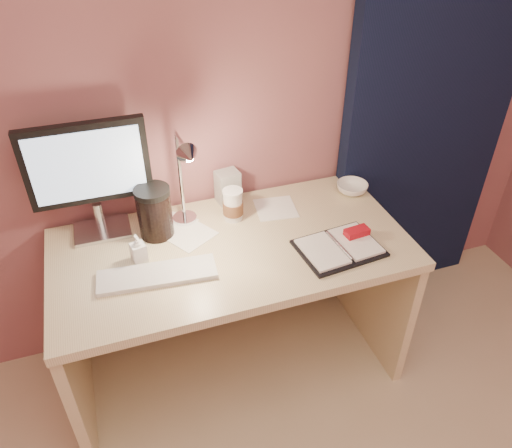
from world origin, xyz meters
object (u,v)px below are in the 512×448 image
object	(u,v)px
keyboard	(157,275)
desk_lamp	(183,178)
desk	(228,276)
lotion_bottle	(138,249)
coffee_cup	(233,205)
planner	(341,246)
product_box	(228,187)
dark_jar	(155,214)
monitor	(89,170)
bowl	(352,188)

from	to	relation	value
keyboard	desk_lamp	distance (m)	0.37
keyboard	desk_lamp	bearing A→B (deg)	56.87
desk	keyboard	bearing A→B (deg)	-152.63
keyboard	lotion_bottle	world-z (taller)	lotion_bottle
coffee_cup	planner	bearing A→B (deg)	-44.41
product_box	desk_lamp	size ratio (longest dim) A/B	0.34
lotion_bottle	dark_jar	bearing A→B (deg)	58.17
monitor	coffee_cup	size ratio (longest dim) A/B	3.48
monitor	lotion_bottle	xyz separation A→B (m)	(0.12, -0.23, -0.23)
coffee_cup	dark_jar	world-z (taller)	dark_jar
monitor	dark_jar	size ratio (longest dim) A/B	2.51
keyboard	planner	world-z (taller)	planner
dark_jar	monitor	bearing A→B (deg)	158.15
bowl	keyboard	bearing A→B (deg)	-163.16
desk	dark_jar	xyz separation A→B (m)	(-0.26, 0.10, 0.32)
desk	product_box	world-z (taller)	product_box
desk	coffee_cup	size ratio (longest dim) A/B	10.09
coffee_cup	desk_lamp	world-z (taller)	desk_lamp
lotion_bottle	monitor	bearing A→B (deg)	117.06
monitor	desk_lamp	bearing A→B (deg)	-21.74
dark_jar	product_box	xyz separation A→B (m)	(0.34, 0.14, -0.02)
monitor	keyboard	size ratio (longest dim) A/B	1.13
keyboard	bowl	world-z (taller)	bowl
bowl	desk_lamp	xyz separation A→B (m)	(-0.77, -0.08, 0.25)
desk	planner	world-z (taller)	planner
lotion_bottle	desk_lamp	distance (m)	0.31
monitor	bowl	world-z (taller)	monitor
lotion_bottle	product_box	xyz separation A→B (m)	(0.43, 0.29, 0.01)
monitor	bowl	xyz separation A→B (m)	(1.10, -0.06, -0.27)
lotion_bottle	dark_jar	size ratio (longest dim) A/B	0.62
coffee_cup	lotion_bottle	xyz separation A→B (m)	(-0.41, -0.15, -0.01)
desk	monitor	bearing A→B (deg)	159.17
lotion_bottle	desk_lamp	size ratio (longest dim) A/B	0.27
monitor	product_box	bearing A→B (deg)	6.39
dark_jar	bowl	bearing A→B (deg)	1.83
keyboard	bowl	size ratio (longest dim) A/B	3.04
coffee_cup	monitor	bearing A→B (deg)	171.61
monitor	bowl	distance (m)	1.14
monitor	keyboard	world-z (taller)	monitor
coffee_cup	desk_lamp	xyz separation A→B (m)	(-0.20, -0.06, 0.20)
monitor	desk_lamp	size ratio (longest dim) A/B	1.12
bowl	desk_lamp	distance (m)	0.82
desk	planner	distance (m)	0.52
dark_jar	planner	bearing A→B (deg)	-26.19
keyboard	lotion_bottle	size ratio (longest dim) A/B	3.63
desk	keyboard	size ratio (longest dim) A/B	3.27
keyboard	coffee_cup	world-z (taller)	coffee_cup
keyboard	product_box	distance (m)	0.56
coffee_cup	lotion_bottle	bearing A→B (deg)	-159.68
bowl	monitor	bearing A→B (deg)	177.10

